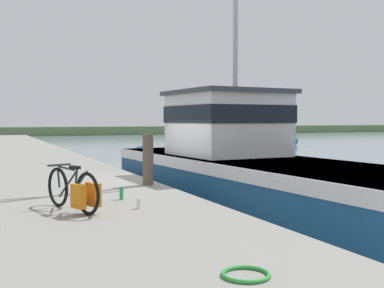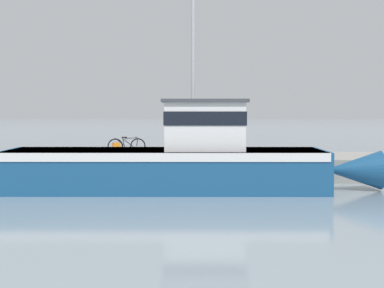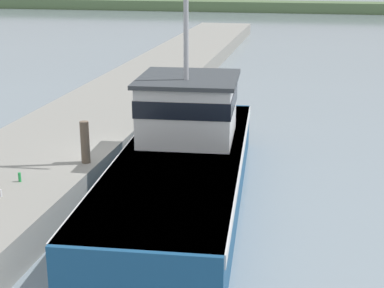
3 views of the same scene
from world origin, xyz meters
TOP-DOWN VIEW (x-y plane):
  - ground_plane at (0.00, 0.00)m, footprint 320.00×320.00m
  - dock_pier at (-3.05, 0.00)m, footprint 4.66×80.00m
  - fishing_boat_main at (1.75, -0.61)m, footprint 4.16×13.91m
  - mooring_post at (-1.09, -0.98)m, footprint 0.26×0.26m
  - water_bottle_by_bike at (-2.22, -3.86)m, footprint 0.07×0.07m
  - water_bottle_on_curb at (-2.24, -2.80)m, footprint 0.08×0.08m

SIDE VIEW (x-z plane):
  - ground_plane at x=0.00m, z-range 0.00..0.00m
  - dock_pier at x=-3.05m, z-range 0.00..0.95m
  - water_bottle_by_bike at x=-2.22m, z-range 0.95..1.13m
  - water_bottle_on_curb at x=-2.24m, z-range 0.95..1.20m
  - fishing_boat_main at x=1.75m, z-range -4.10..6.45m
  - mooring_post at x=-1.09m, z-range 0.95..2.18m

